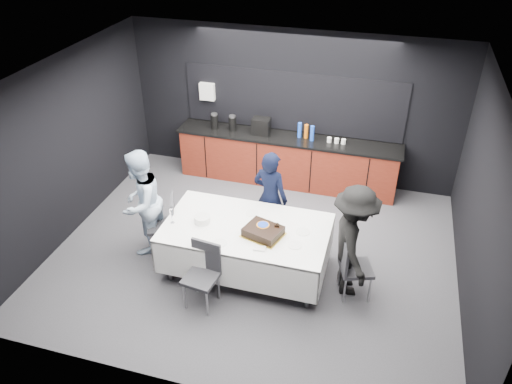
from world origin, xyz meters
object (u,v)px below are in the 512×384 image
at_px(champagne_flute, 171,213).
at_px(person_right, 353,241).
at_px(plate_stack, 202,219).
at_px(person_center, 270,198).
at_px(chair_right, 351,264).
at_px(party_table, 246,235).
at_px(cake_assembly, 263,231).
at_px(chair_near, 203,270).
at_px(person_left, 141,203).
at_px(chair_left, 167,221).

xyz_separation_m(champagne_flute, person_right, (2.52, 0.20, -0.11)).
xyz_separation_m(plate_stack, person_right, (2.11, 0.08, -0.00)).
bearing_deg(champagne_flute, person_center, 40.36).
distance_m(champagne_flute, chair_right, 2.57).
bearing_deg(plate_stack, party_table, 5.92).
bearing_deg(person_center, party_table, 94.42).
height_order(plate_stack, champagne_flute, champagne_flute).
bearing_deg(person_right, party_table, 73.17).
bearing_deg(cake_assembly, person_right, 6.34).
height_order(chair_right, chair_near, same).
xyz_separation_m(chair_near, person_left, (-1.29, 0.83, 0.30)).
distance_m(cake_assembly, person_right, 1.21).
distance_m(chair_left, person_left, 0.47).
bearing_deg(person_right, cake_assembly, 79.06).
distance_m(chair_near, person_left, 1.56).
bearing_deg(person_center, chair_left, 39.38).
bearing_deg(person_left, champagne_flute, 69.86).
height_order(cake_assembly, chair_near, cake_assembly).
relative_size(chair_left, person_center, 0.59).
distance_m(plate_stack, chair_right, 2.15).
bearing_deg(person_left, chair_right, 90.12).
distance_m(cake_assembly, champagne_flute, 1.32).
bearing_deg(party_table, person_right, 0.44).
bearing_deg(chair_right, cake_assembly, -178.94).
bearing_deg(person_left, person_right, 92.13).
height_order(champagne_flute, person_left, person_left).
xyz_separation_m(cake_assembly, chair_near, (-0.65, -0.63, -0.31)).
bearing_deg(cake_assembly, champagne_flute, -176.93).
distance_m(cake_assembly, plate_stack, 0.91).
height_order(party_table, cake_assembly, cake_assembly).
relative_size(chair_right, chair_near, 1.00).
height_order(plate_stack, chair_left, chair_left).
height_order(party_table, champagne_flute, champagne_flute).
bearing_deg(chair_left, chair_right, -4.72).
height_order(champagne_flute, chair_right, champagne_flute).
relative_size(party_table, plate_stack, 10.33).
bearing_deg(chair_right, person_left, 176.80).
height_order(champagne_flute, chair_near, champagne_flute).
bearing_deg(chair_right, person_right, 96.27).
distance_m(champagne_flute, person_right, 2.53).
height_order(cake_assembly, chair_right, cake_assembly).
bearing_deg(person_right, person_left, 71.54).
bearing_deg(chair_right, plate_stack, 179.08).
bearing_deg(champagne_flute, cake_assembly, 3.07).
distance_m(party_table, person_center, 0.83).
height_order(chair_near, person_center, person_center).
distance_m(cake_assembly, person_center, 0.94).
bearing_deg(chair_right, chair_left, 175.28).
bearing_deg(plate_stack, person_left, 172.14).
distance_m(champagne_flute, person_left, 0.68).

